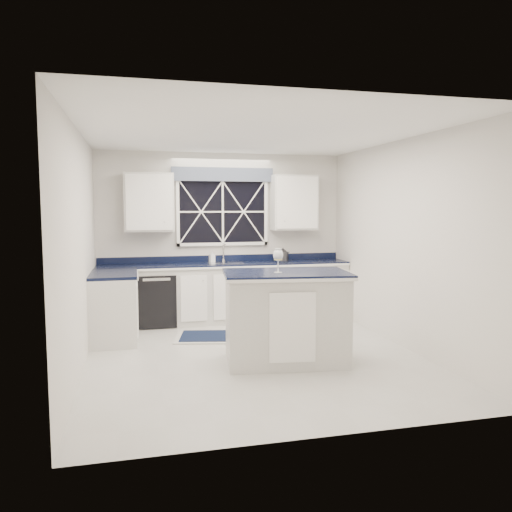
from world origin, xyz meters
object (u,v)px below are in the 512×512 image
object	(u,v)px
faucet	(224,252)
soap_bottle	(212,256)
kettle	(283,255)
dishwasher	(156,299)
island	(286,317)
wine_glass	(278,256)

from	to	relation	value
faucet	soap_bottle	xyz separation A→B (m)	(-0.19, 0.02, -0.07)
kettle	dishwasher	bearing A→B (deg)	160.53
dishwasher	soap_bottle	world-z (taller)	soap_bottle
kettle	soap_bottle	distance (m)	1.17
faucet	island	xyz separation A→B (m)	(0.31, -2.46, -0.56)
island	soap_bottle	size ratio (longest dim) A/B	8.58
faucet	soap_bottle	world-z (taller)	faucet
faucet	soap_bottle	size ratio (longest dim) A/B	1.68
faucet	island	distance (m)	2.54
dishwasher	soap_bottle	distance (m)	1.12
dishwasher	kettle	bearing A→B (deg)	3.34
kettle	wine_glass	distance (m)	2.58
island	soap_bottle	world-z (taller)	soap_bottle
kettle	soap_bottle	bearing A→B (deg)	152.47
island	soap_bottle	xyz separation A→B (m)	(-0.50, 2.48, 0.49)
faucet	wine_glass	world-z (taller)	wine_glass
dishwasher	wine_glass	size ratio (longest dim) A/B	2.93
dishwasher	faucet	world-z (taller)	faucet
dishwasher	kettle	distance (m)	2.18
wine_glass	soap_bottle	size ratio (longest dim) A/B	1.56
kettle	wine_glass	size ratio (longest dim) A/B	1.02
dishwasher	island	size ratio (longest dim) A/B	0.53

